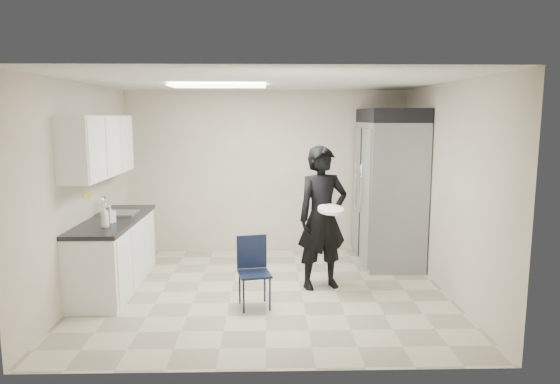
{
  "coord_description": "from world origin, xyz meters",
  "views": [
    {
      "loc": [
        0.03,
        -6.04,
        2.19
      ],
      "look_at": [
        0.18,
        0.2,
        1.24
      ],
      "focal_mm": 32.0,
      "sensor_mm": 36.0,
      "label": 1
    }
  ],
  "objects_px": {
    "commercial_fridge": "(389,193)",
    "man_tuxedo": "(322,218)",
    "folding_chair": "(254,274)",
    "lower_counter": "(114,255)"
  },
  "relations": [
    {
      "from": "lower_counter",
      "to": "commercial_fridge",
      "type": "relative_size",
      "value": 0.9
    },
    {
      "from": "lower_counter",
      "to": "commercial_fridge",
      "type": "xyz_separation_m",
      "value": [
        3.78,
        1.07,
        0.62
      ]
    },
    {
      "from": "commercial_fridge",
      "to": "man_tuxedo",
      "type": "height_order",
      "value": "commercial_fridge"
    },
    {
      "from": "lower_counter",
      "to": "folding_chair",
      "type": "relative_size",
      "value": 2.39
    },
    {
      "from": "commercial_fridge",
      "to": "folding_chair",
      "type": "xyz_separation_m",
      "value": [
        -1.97,
        -1.8,
        -0.65
      ]
    },
    {
      "from": "lower_counter",
      "to": "man_tuxedo",
      "type": "distance_m",
      "value": 2.71
    },
    {
      "from": "lower_counter",
      "to": "man_tuxedo",
      "type": "height_order",
      "value": "man_tuxedo"
    },
    {
      "from": "folding_chair",
      "to": "man_tuxedo",
      "type": "height_order",
      "value": "man_tuxedo"
    },
    {
      "from": "lower_counter",
      "to": "commercial_fridge",
      "type": "distance_m",
      "value": 3.98
    },
    {
      "from": "lower_counter",
      "to": "man_tuxedo",
      "type": "relative_size",
      "value": 1.04
    }
  ]
}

